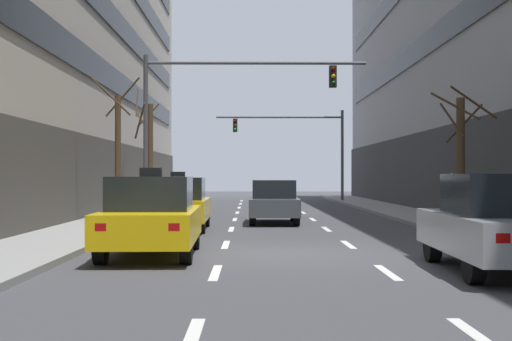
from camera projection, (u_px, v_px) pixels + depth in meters
ground_plane at (292, 254)px, 15.40m from camera, size 120.00×120.00×0.00m
sidewalk_left at (24, 251)px, 15.35m from camera, size 2.60×80.00×0.14m
lane_stripe_l1_s2 at (192, 338)px, 7.39m from camera, size 0.16×2.00×0.01m
lane_stripe_l1_s3 at (216, 272)px, 12.39m from camera, size 0.16×2.00×0.01m
lane_stripe_l1_s4 at (226, 245)px, 17.38m from camera, size 0.16×2.00×0.01m
lane_stripe_l1_s5 at (231, 229)px, 22.38m from camera, size 0.16×2.00×0.01m
lane_stripe_l1_s6 at (235, 219)px, 27.38m from camera, size 0.16×2.00×0.01m
lane_stripe_l1_s7 at (237, 213)px, 32.38m from camera, size 0.16×2.00×0.01m
lane_stripe_l1_s8 at (239, 208)px, 37.38m from camera, size 0.16×2.00×0.01m
lane_stripe_l1_s9 at (240, 204)px, 42.38m from camera, size 0.16×2.00×0.01m
lane_stripe_l1_s10 at (242, 201)px, 47.38m from camera, size 0.16×2.00×0.01m
lane_stripe_l2_s2 at (480, 338)px, 7.41m from camera, size 0.16×2.00×0.01m
lane_stripe_l2_s3 at (387, 272)px, 12.41m from camera, size 0.16×2.00×0.01m
lane_stripe_l2_s4 at (348, 244)px, 17.41m from camera, size 0.16×2.00×0.01m
lane_stripe_l2_s5 at (326, 229)px, 22.41m from camera, size 0.16×2.00×0.01m
lane_stripe_l2_s6 at (313, 219)px, 27.41m from camera, size 0.16×2.00×0.01m
lane_stripe_l2_s7 at (303, 213)px, 32.41m from camera, size 0.16×2.00×0.01m
lane_stripe_l2_s8 at (296, 208)px, 37.41m from camera, size 0.16×2.00×0.01m
lane_stripe_l2_s9 at (291, 204)px, 42.41m from camera, size 0.16×2.00×0.01m
lane_stripe_l2_s10 at (287, 201)px, 47.41m from camera, size 0.16×2.00×0.01m
taxi_driving_0 at (178, 204)px, 22.02m from camera, size 1.89×4.43×1.83m
taxi_driving_1 at (152, 217)px, 14.85m from camera, size 1.99×4.56×1.88m
car_driving_2 at (274, 202)px, 25.11m from camera, size 1.79×4.16×1.55m
car_parked_1 at (500, 224)px, 12.41m from camera, size 2.08×4.70×1.74m
traffic_signal_0 at (214, 102)px, 27.12m from camera, size 8.60×0.35×6.24m
traffic_signal_1 at (302, 138)px, 44.87m from camera, size 8.15×0.35×5.75m
street_tree_0 at (150, 154)px, 32.78m from camera, size 1.05×1.40×5.70m
street_tree_1 at (461, 157)px, 21.68m from camera, size 1.96×1.81×4.25m
street_tree_2 at (119, 151)px, 24.81m from camera, size 1.96×1.96×5.14m
pedestrian_0 at (452, 192)px, 26.04m from camera, size 0.53×0.23×1.66m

